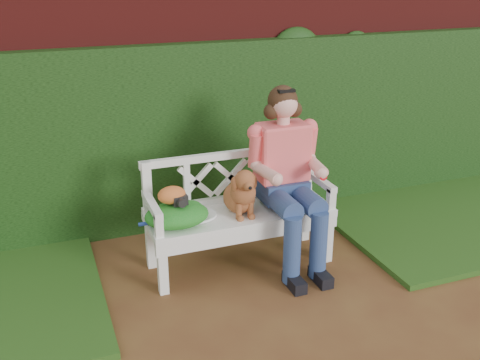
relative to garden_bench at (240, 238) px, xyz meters
name	(u,v)px	position (x,y,z in m)	size (l,w,h in m)	color
ground	(273,315)	(-0.04, -0.76, -0.24)	(60.00, 60.00, 0.00)	#562F1A
brick_wall	(194,104)	(-0.04, 1.14, 0.86)	(10.00, 0.30, 2.20)	#5B1513
ivy_hedge	(201,136)	(-0.04, 0.92, 0.61)	(10.00, 0.18, 1.70)	#27541B
grass_right	(457,212)	(2.36, 0.14, -0.21)	(2.60, 2.00, 0.05)	#26551C
garden_bench	(240,238)	(0.00, 0.00, 0.00)	(1.58, 0.60, 0.48)	white
seated_woman	(284,176)	(0.38, -0.02, 0.50)	(0.62, 0.83, 1.47)	#C82B3D
dog	(240,190)	(-0.01, -0.04, 0.44)	(0.27, 0.37, 0.40)	#B26C43
tennis_racket	(192,216)	(-0.40, 0.01, 0.26)	(0.65, 0.27, 0.03)	white
green_bag	(177,214)	(-0.54, -0.06, 0.32)	(0.49, 0.38, 0.17)	#29802A
camera_item	(180,200)	(-0.51, -0.06, 0.45)	(0.11, 0.08, 0.07)	black
baseball_glove	(172,195)	(-0.56, -0.03, 0.48)	(0.22, 0.16, 0.14)	#CA6228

